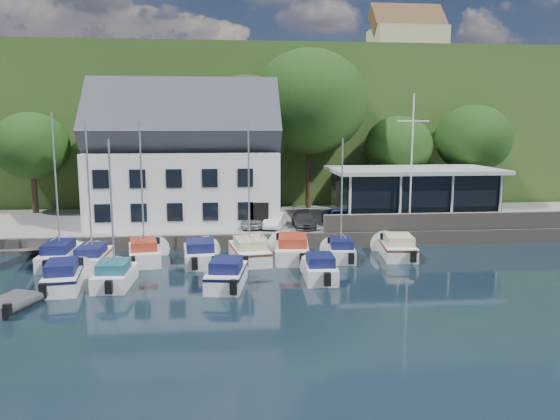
# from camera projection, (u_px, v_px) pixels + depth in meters

# --- Properties ---
(ground) EXTENTS (180.00, 180.00, 0.00)m
(ground) POSITION_uv_depth(u_px,v_px,m) (305.00, 296.00, 27.40)
(ground) COLOR black
(ground) RESTS_ON ground
(quay) EXTENTS (60.00, 13.00, 1.00)m
(quay) POSITION_uv_depth(u_px,v_px,m) (274.00, 224.00, 44.53)
(quay) COLOR gray
(quay) RESTS_ON ground
(quay_face) EXTENTS (60.00, 0.30, 1.00)m
(quay_face) POSITION_uv_depth(u_px,v_px,m) (282.00, 241.00, 38.14)
(quay_face) COLOR #70655A
(quay_face) RESTS_ON ground
(hillside) EXTENTS (160.00, 75.00, 16.00)m
(hillside) POSITION_uv_depth(u_px,v_px,m) (250.00, 128.00, 87.11)
(hillside) COLOR #324F1D
(hillside) RESTS_ON ground
(field_patch) EXTENTS (50.00, 30.00, 0.30)m
(field_patch) POSITION_uv_depth(u_px,v_px,m) (293.00, 80.00, 94.49)
(field_patch) COLOR #515A2D
(field_patch) RESTS_ON hillside
(farmhouse) EXTENTS (10.40, 7.00, 8.20)m
(farmhouse) POSITION_uv_depth(u_px,v_px,m) (407.00, 42.00, 77.54)
(farmhouse) COLOR beige
(farmhouse) RESTS_ON hillside
(harbor_building) EXTENTS (14.40, 8.20, 8.70)m
(harbor_building) POSITION_uv_depth(u_px,v_px,m) (185.00, 166.00, 42.11)
(harbor_building) COLOR white
(harbor_building) RESTS_ON quay
(club_pavilion) EXTENTS (13.20, 7.20, 4.10)m
(club_pavilion) POSITION_uv_depth(u_px,v_px,m) (412.00, 194.00, 43.73)
(club_pavilion) COLOR black
(club_pavilion) RESTS_ON quay
(seawall) EXTENTS (18.00, 0.50, 1.20)m
(seawall) POSITION_uv_depth(u_px,v_px,m) (446.00, 221.00, 39.53)
(seawall) COLOR #70655A
(seawall) RESTS_ON quay
(gangway) EXTENTS (1.20, 6.00, 1.40)m
(gangway) POSITION_uv_depth(u_px,v_px,m) (28.00, 260.00, 34.65)
(gangway) COLOR silver
(gangway) RESTS_ON ground
(car_silver) EXTENTS (2.56, 4.08, 1.30)m
(car_silver) POSITION_uv_depth(u_px,v_px,m) (246.00, 219.00, 40.34)
(car_silver) COLOR #9D9EA2
(car_silver) RESTS_ON quay
(car_white) EXTENTS (2.07, 3.63, 1.13)m
(car_white) POSITION_uv_depth(u_px,v_px,m) (275.00, 220.00, 40.18)
(car_white) COLOR silver
(car_white) RESTS_ON quay
(car_dgrey) EXTENTS (1.59, 3.82, 1.10)m
(car_dgrey) POSITION_uv_depth(u_px,v_px,m) (304.00, 220.00, 40.31)
(car_dgrey) COLOR #2D2D32
(car_dgrey) RESTS_ON quay
(car_blue) EXTENTS (1.58, 3.89, 1.33)m
(car_blue) POSITION_uv_depth(u_px,v_px,m) (339.00, 217.00, 40.77)
(car_blue) COLOR #2F428F
(car_blue) RESTS_ON quay
(flagpole) EXTENTS (2.33, 0.20, 9.72)m
(flagpole) POSITION_uv_depth(u_px,v_px,m) (412.00, 162.00, 39.44)
(flagpole) COLOR white
(flagpole) RESTS_ON quay
(tree_0) EXTENTS (6.29, 6.29, 8.60)m
(tree_0) POSITION_uv_depth(u_px,v_px,m) (33.00, 163.00, 46.43)
(tree_0) COLOR black
(tree_0) RESTS_ON quay
(tree_1) EXTENTS (7.07, 7.07, 9.66)m
(tree_1) POSITION_uv_depth(u_px,v_px,m) (121.00, 156.00, 47.06)
(tree_1) COLOR black
(tree_1) RESTS_ON quay
(tree_2) EXTENTS (8.66, 8.66, 11.83)m
(tree_2) POSITION_uv_depth(u_px,v_px,m) (248.00, 143.00, 48.11)
(tree_2) COLOR black
(tree_2) RESTS_ON quay
(tree_3) EXTENTS (10.39, 10.39, 14.19)m
(tree_3) POSITION_uv_depth(u_px,v_px,m) (309.00, 129.00, 48.83)
(tree_3) COLOR black
(tree_3) RESTS_ON quay
(tree_4) EXTENTS (6.09, 6.09, 8.32)m
(tree_4) POSITION_uv_depth(u_px,v_px,m) (398.00, 162.00, 49.54)
(tree_4) COLOR black
(tree_4) RESTS_ON quay
(tree_5) EXTENTS (6.82, 6.82, 9.32)m
(tree_5) POSITION_uv_depth(u_px,v_px,m) (473.00, 156.00, 49.81)
(tree_5) COLOR black
(tree_5) RESTS_ON quay
(boat_r1_0) EXTENTS (1.98, 6.79, 9.13)m
(boat_r1_0) POSITION_uv_depth(u_px,v_px,m) (56.00, 191.00, 32.90)
(boat_r1_0) COLOR white
(boat_r1_0) RESTS_ON ground
(boat_r1_1) EXTENTS (2.02, 6.15, 8.21)m
(boat_r1_1) POSITION_uv_depth(u_px,v_px,m) (89.00, 200.00, 32.55)
(boat_r1_1) COLOR white
(boat_r1_1) RESTS_ON ground
(boat_r1_2) EXTENTS (2.99, 6.07, 8.95)m
(boat_r1_2) POSITION_uv_depth(u_px,v_px,m) (142.00, 191.00, 33.54)
(boat_r1_2) COLOR white
(boat_r1_2) RESTS_ON ground
(boat_r1_3) EXTENTS (2.67, 5.99, 1.49)m
(boat_r1_3) POSITION_uv_depth(u_px,v_px,m) (200.00, 252.00, 33.77)
(boat_r1_3) COLOR white
(boat_r1_3) RESTS_ON ground
(boat_r1_4) EXTENTS (3.12, 6.62, 9.11)m
(boat_r1_4) POSITION_uv_depth(u_px,v_px,m) (249.00, 189.00, 33.84)
(boat_r1_4) COLOR white
(boat_r1_4) RESTS_ON ground
(boat_r1_5) EXTENTS (3.06, 7.26, 1.55)m
(boat_r1_5) POSITION_uv_depth(u_px,v_px,m) (292.00, 246.00, 35.07)
(boat_r1_5) COLOR white
(boat_r1_5) RESTS_ON ground
(boat_r1_6) EXTENTS (2.41, 5.20, 8.42)m
(boat_r1_6) POSITION_uv_depth(u_px,v_px,m) (342.00, 194.00, 34.28)
(boat_r1_6) COLOR white
(boat_r1_6) RESTS_ON ground
(boat_r1_7) EXTENTS (2.89, 6.22, 1.47)m
(boat_r1_7) POSITION_uv_depth(u_px,v_px,m) (397.00, 245.00, 35.55)
(boat_r1_7) COLOR white
(boat_r1_7) RESTS_ON ground
(boat_r2_0) EXTENTS (2.73, 6.25, 1.49)m
(boat_r2_0) POSITION_uv_depth(u_px,v_px,m) (63.00, 274.00, 28.72)
(boat_r2_0) COLOR white
(boat_r2_0) RESTS_ON ground
(boat_r2_1) EXTENTS (2.15, 5.30, 8.43)m
(boat_r2_1) POSITION_uv_depth(u_px,v_px,m) (112.00, 208.00, 28.56)
(boat_r2_1) COLOR white
(boat_r2_1) RESTS_ON ground
(boat_r2_2) EXTENTS (2.83, 5.80, 1.54)m
(boat_r2_2) POSITION_uv_depth(u_px,v_px,m) (226.00, 272.00, 28.98)
(boat_r2_2) COLOR white
(boat_r2_2) RESTS_ON ground
(boat_r2_3) EXTENTS (2.06, 5.12, 1.44)m
(boat_r2_3) POSITION_uv_depth(u_px,v_px,m) (320.00, 267.00, 30.33)
(boat_r2_3) COLOR white
(boat_r2_3) RESTS_ON ground
(dinghy_1) EXTENTS (2.88, 3.69, 0.76)m
(dinghy_1) POSITION_uv_depth(u_px,v_px,m) (9.00, 302.00, 25.32)
(dinghy_1) COLOR #37373C
(dinghy_1) RESTS_ON ground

